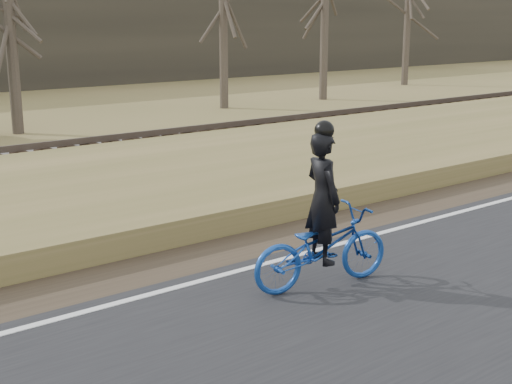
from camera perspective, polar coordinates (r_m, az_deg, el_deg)
ground at (r=14.00m, az=17.01°, el=-1.87°), size 120.00×120.00×0.00m
edge_line at (r=14.09m, az=16.37°, el=-1.44°), size 120.00×0.12×0.01m
shoulder at (r=14.68m, az=13.21°, el=-0.82°), size 120.00×1.60×0.04m
embankment at (r=16.62m, az=5.21°, el=1.90°), size 120.00×5.00×0.44m
ballast at (r=19.51m, az=-2.44°, el=3.74°), size 120.00×3.00×0.45m
railroad at (r=19.46m, az=-2.45°, el=4.62°), size 120.00×2.40×0.29m
cyclist at (r=9.66m, az=5.29°, el=-3.48°), size 2.16×1.08×2.28m
bare_tree_near_left at (r=23.90m, az=-19.05°, el=11.94°), size 0.36×0.36×6.31m
bare_tree_center at (r=29.23m, az=-2.64°, el=14.71°), size 0.36×0.36×8.19m
bare_tree_right at (r=32.51m, az=5.53°, el=14.16°), size 0.36×0.36×7.71m
bare_tree_far_right at (r=40.32m, az=12.05°, el=13.87°), size 0.36×0.36×7.73m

